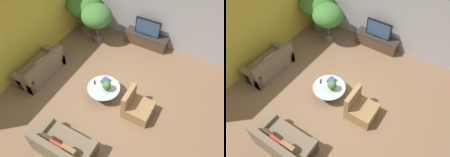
% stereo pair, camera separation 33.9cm
% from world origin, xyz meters
% --- Properties ---
extents(ground_plane, '(24.00, 24.00, 0.00)m').
position_xyz_m(ground_plane, '(0.00, 0.00, 0.00)').
color(ground_plane, brown).
extents(back_wall_stone, '(7.40, 0.12, 3.00)m').
position_xyz_m(back_wall_stone, '(0.00, 3.26, 1.50)').
color(back_wall_stone, '#939399').
rests_on(back_wall_stone, ground).
extents(side_wall_left, '(0.12, 7.40, 3.00)m').
position_xyz_m(side_wall_left, '(-3.26, 0.20, 1.50)').
color(side_wall_left, gold).
rests_on(side_wall_left, ground).
extents(media_console, '(1.69, 0.50, 0.49)m').
position_xyz_m(media_console, '(-0.08, 2.94, 0.26)').
color(media_console, '#473323').
rests_on(media_console, ground).
extents(television, '(0.98, 0.13, 0.65)m').
position_xyz_m(television, '(-0.08, 2.94, 0.81)').
color(television, black).
rests_on(television, media_console).
extents(coffee_table, '(1.03, 1.03, 0.39)m').
position_xyz_m(coffee_table, '(-0.23, -0.05, 0.28)').
color(coffee_table, black).
rests_on(coffee_table, ground).
extents(couch_by_wall, '(0.84, 1.71, 0.84)m').
position_xyz_m(couch_by_wall, '(-2.57, -0.33, 0.29)').
color(couch_by_wall, brown).
rests_on(couch_by_wall, ground).
extents(couch_near_entry, '(1.60, 0.84, 0.84)m').
position_xyz_m(couch_near_entry, '(-0.18, -2.19, 0.29)').
color(couch_near_entry, brown).
rests_on(couch_near_entry, ground).
extents(armchair_wicker, '(0.80, 0.76, 0.86)m').
position_xyz_m(armchair_wicker, '(0.96, -0.15, 0.27)').
color(armchair_wicker, olive).
rests_on(armchair_wicker, ground).
extents(potted_palm_tall, '(1.36, 1.36, 1.65)m').
position_xyz_m(potted_palm_tall, '(-2.63, 2.53, 1.20)').
color(potted_palm_tall, '#514C47').
rests_on(potted_palm_tall, ground).
extents(potted_palm_corner, '(1.16, 1.16, 1.58)m').
position_xyz_m(potted_palm_corner, '(-1.86, 2.21, 1.12)').
color(potted_palm_corner, '#514C47').
rests_on(potted_palm_corner, ground).
extents(potted_plant_tabletop, '(0.27, 0.27, 0.34)m').
position_xyz_m(potted_plant_tabletop, '(-0.10, -0.08, 0.59)').
color(potted_plant_tabletop, '#514C47').
rests_on(potted_plant_tabletop, coffee_table).
extents(book_stack, '(0.25, 0.26, 0.10)m').
position_xyz_m(book_stack, '(-0.31, 0.17, 0.44)').
color(book_stack, gold).
rests_on(book_stack, coffee_table).
extents(remote_black, '(0.12, 0.16, 0.02)m').
position_xyz_m(remote_black, '(-0.58, -0.03, 0.40)').
color(remote_black, black).
rests_on(remote_black, coffee_table).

